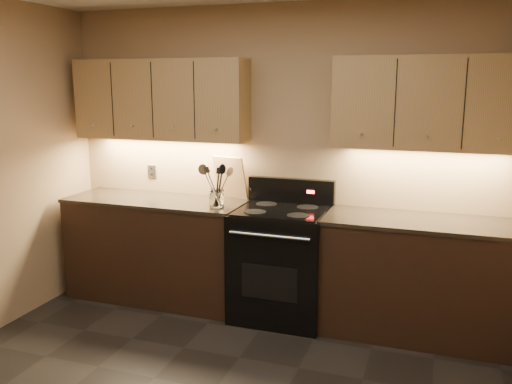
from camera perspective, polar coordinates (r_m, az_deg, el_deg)
wall_back at (r=4.70m, az=2.96°, el=3.49°), size 4.00×0.04×2.60m
counter_left at (r=5.03m, az=-10.30°, el=-5.88°), size 1.62×0.62×0.93m
counter_right at (r=4.43m, az=16.70°, el=-8.66°), size 1.46×0.62×0.93m
stove at (r=4.57m, az=2.69°, el=-7.35°), size 0.76×0.68×1.14m
upper_cab_left at (r=4.94m, az=-10.01°, el=9.56°), size 1.60×0.30×0.70m
upper_cab_right at (r=4.32m, az=17.84°, el=8.90°), size 1.44×0.30×0.70m
outlet_plate at (r=5.23m, az=-10.90°, el=2.13°), size 0.08×0.01×0.12m
utensil_crock at (r=4.51m, az=-4.17°, el=-0.75°), size 0.12×0.12×0.15m
cutting_board at (r=4.83m, az=-2.74°, el=1.55°), size 0.33×0.18×0.39m
wooden_spoon at (r=4.48m, az=-4.55°, el=0.71°), size 0.19×0.17×0.34m
black_spoon at (r=4.51m, az=-4.17°, el=0.82°), size 0.13×0.09×0.36m
black_turner at (r=4.47m, az=-4.32°, el=0.60°), size 0.10×0.19×0.35m
steel_spatula at (r=4.49m, az=-3.78°, el=0.85°), size 0.19×0.16×0.38m
steel_skimmer at (r=4.46m, az=-3.84°, el=0.75°), size 0.24×0.11×0.36m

